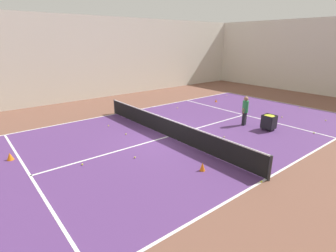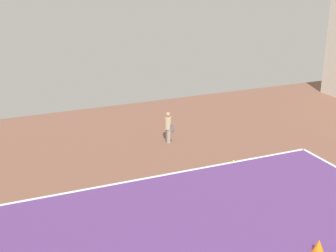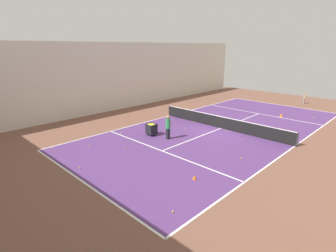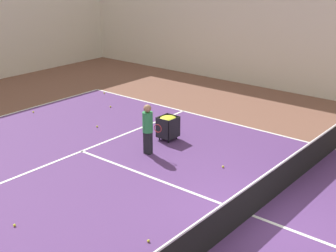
% 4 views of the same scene
% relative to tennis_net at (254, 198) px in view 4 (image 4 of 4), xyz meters
% --- Properties ---
extents(ground_plane, '(38.75, 38.75, 0.00)m').
position_rel_tennis_net_xyz_m(ground_plane, '(0.00, 0.00, -0.50)').
color(ground_plane, brown).
extents(court_playing_area, '(11.15, 23.66, 0.00)m').
position_rel_tennis_net_xyz_m(court_playing_area, '(0.00, 0.00, -0.50)').
color(court_playing_area, '#563370').
rests_on(court_playing_area, ground).
extents(line_sideline_right, '(0.10, 23.66, 0.00)m').
position_rel_tennis_net_xyz_m(line_sideline_right, '(5.57, 0.00, -0.49)').
color(line_sideline_right, white).
rests_on(line_sideline_right, ground).
extents(line_service_far, '(11.15, 0.10, 0.00)m').
position_rel_tennis_net_xyz_m(line_service_far, '(0.00, 6.51, -0.49)').
color(line_service_far, white).
rests_on(line_service_far, ground).
extents(line_centre_service, '(0.10, 13.02, 0.00)m').
position_rel_tennis_net_xyz_m(line_centre_service, '(0.00, 0.00, -0.49)').
color(line_centre_service, white).
rests_on(line_centre_service, ground).
extents(tennis_net, '(11.45, 0.10, 0.96)m').
position_rel_tennis_net_xyz_m(tennis_net, '(0.00, 0.00, 0.00)').
color(tennis_net, '#2D2D33').
rests_on(tennis_net, ground).
extents(coach_at_net, '(0.39, 0.67, 1.70)m').
position_rel_tennis_net_xyz_m(coach_at_net, '(1.28, 4.66, 0.47)').
color(coach_at_net, black).
rests_on(coach_at_net, ground).
extents(ball_cart, '(0.65, 0.60, 0.87)m').
position_rel_tennis_net_xyz_m(ball_cart, '(2.67, 4.95, 0.12)').
color(ball_cart, black).
rests_on(ball_cart, ground).
extents(tennis_ball_0, '(0.07, 0.07, 0.07)m').
position_rel_tennis_net_xyz_m(tennis_ball_0, '(1.91, 7.84, -0.46)').
color(tennis_ball_0, yellow).
rests_on(tennis_ball_0, ground).
extents(tennis_ball_4, '(0.07, 0.07, 0.07)m').
position_rel_tennis_net_xyz_m(tennis_ball_4, '(1.43, 11.22, -0.46)').
color(tennis_ball_4, yellow).
rests_on(tennis_ball_4, ground).
extents(tennis_ball_6, '(0.07, 0.07, 0.07)m').
position_rel_tennis_net_xyz_m(tennis_ball_6, '(3.98, 9.25, -0.46)').
color(tennis_ball_6, yellow).
rests_on(tennis_ball_6, ground).
extents(tennis_ball_9, '(0.07, 0.07, 0.07)m').
position_rel_tennis_net_xyz_m(tennis_ball_9, '(4.53, 6.33, -0.46)').
color(tennis_ball_9, yellow).
rests_on(tennis_ball_9, ground).
extents(tennis_ball_10, '(0.07, 0.07, 0.07)m').
position_rel_tennis_net_xyz_m(tennis_ball_10, '(2.55, 0.14, -0.46)').
color(tennis_ball_10, yellow).
rests_on(tennis_ball_10, ground).
extents(tennis_ball_12, '(0.07, 0.07, 0.07)m').
position_rel_tennis_net_xyz_m(tennis_ball_12, '(-2.54, 1.25, -0.46)').
color(tennis_ball_12, yellow).
rests_on(tennis_ball_12, ground).
extents(tennis_ball_13, '(0.07, 0.07, 0.07)m').
position_rel_tennis_net_xyz_m(tennis_ball_13, '(4.39, 0.86, -0.46)').
color(tennis_ball_13, yellow).
rests_on(tennis_ball_13, ground).
extents(tennis_ball_14, '(0.07, 0.07, 0.07)m').
position_rel_tennis_net_xyz_m(tennis_ball_14, '(5.30, 11.04, -0.46)').
color(tennis_ball_14, yellow).
rests_on(tennis_ball_14, ground).
extents(tennis_ball_16, '(0.07, 0.07, 0.07)m').
position_rel_tennis_net_xyz_m(tennis_ball_16, '(-0.71, 0.35, -0.46)').
color(tennis_ball_16, yellow).
rests_on(tennis_ball_16, ground).
extents(tennis_ball_17, '(0.07, 0.07, 0.07)m').
position_rel_tennis_net_xyz_m(tennis_ball_17, '(-4.11, 4.20, -0.46)').
color(tennis_ball_17, yellow).
rests_on(tennis_ball_17, ground).
extents(tennis_ball_18, '(0.07, 0.07, 0.07)m').
position_rel_tennis_net_xyz_m(tennis_ball_18, '(1.91, 2.13, -0.46)').
color(tennis_ball_18, yellow).
rests_on(tennis_ball_18, ground).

